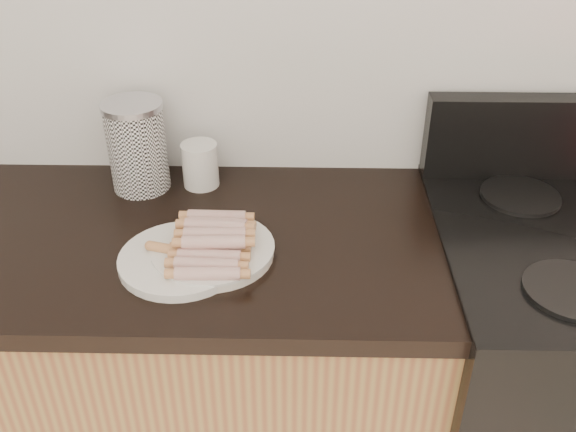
{
  "coord_description": "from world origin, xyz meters",
  "views": [
    {
      "loc": [
        0.1,
        0.57,
        1.68
      ],
      "look_at": [
        0.08,
        1.62,
        1.0
      ],
      "focal_mm": 40.0,
      "sensor_mm": 36.0,
      "label": 1
    }
  ],
  "objects_px": {
    "stove": "(572,392)",
    "canister": "(137,146)",
    "main_plate": "(213,252)",
    "mug": "(200,165)",
    "side_plate": "(181,259)"
  },
  "relations": [
    {
      "from": "stove",
      "to": "canister",
      "type": "bearing_deg",
      "value": 168.15
    },
    {
      "from": "stove",
      "to": "main_plate",
      "type": "relative_size",
      "value": 3.69
    },
    {
      "from": "main_plate",
      "to": "mug",
      "type": "bearing_deg",
      "value": 102.28
    },
    {
      "from": "side_plate",
      "to": "canister",
      "type": "height_order",
      "value": "canister"
    },
    {
      "from": "canister",
      "to": "mug",
      "type": "bearing_deg",
      "value": 4.95
    },
    {
      "from": "side_plate",
      "to": "mug",
      "type": "height_order",
      "value": "mug"
    },
    {
      "from": "side_plate",
      "to": "canister",
      "type": "relative_size",
      "value": 1.17
    },
    {
      "from": "stove",
      "to": "main_plate",
      "type": "distance_m",
      "value": 0.97
    },
    {
      "from": "mug",
      "to": "side_plate",
      "type": "bearing_deg",
      "value": -89.63
    },
    {
      "from": "stove",
      "to": "canister",
      "type": "xyz_separation_m",
      "value": [
        -1.06,
        0.22,
        0.55
      ]
    },
    {
      "from": "main_plate",
      "to": "mug",
      "type": "distance_m",
      "value": 0.3
    },
    {
      "from": "main_plate",
      "to": "canister",
      "type": "height_order",
      "value": "canister"
    },
    {
      "from": "stove",
      "to": "canister",
      "type": "relative_size",
      "value": 4.24
    },
    {
      "from": "canister",
      "to": "mug",
      "type": "relative_size",
      "value": 2.01
    },
    {
      "from": "mug",
      "to": "canister",
      "type": "bearing_deg",
      "value": -175.05
    }
  ]
}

